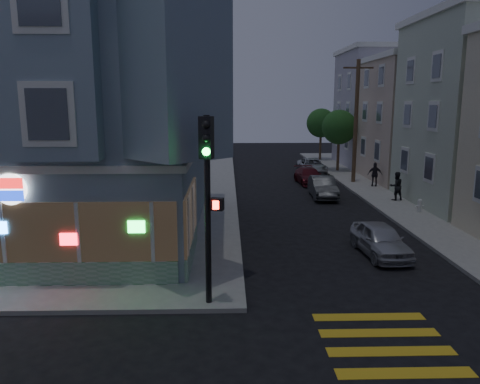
{
  "coord_description": "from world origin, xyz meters",
  "views": [
    {
      "loc": [
        2.46,
        -10.81,
        6.11
      ],
      "look_at": [
        2.89,
        5.48,
        2.96
      ],
      "focal_mm": 35.0,
      "sensor_mm": 36.0,
      "label": 1
    }
  ],
  "objects_px": {
    "parked_car_a": "(380,240)",
    "parked_car_b": "(323,187)",
    "pedestrian_b": "(375,174)",
    "fire_hydrant": "(420,205)",
    "utility_pole": "(356,120)",
    "street_tree_far": "(321,123)",
    "street_tree_near": "(339,127)",
    "traffic_signal": "(208,180)",
    "parked_car_d": "(312,166)",
    "parked_car_c": "(309,176)",
    "pedestrian_a": "(396,186)"
  },
  "relations": [
    {
      "from": "parked_car_a",
      "to": "parked_car_b",
      "type": "bearing_deg",
      "value": 86.11
    },
    {
      "from": "pedestrian_b",
      "to": "fire_hydrant",
      "type": "height_order",
      "value": "pedestrian_b"
    },
    {
      "from": "utility_pole",
      "to": "street_tree_far",
      "type": "relative_size",
      "value": 1.7
    },
    {
      "from": "street_tree_near",
      "to": "parked_car_b",
      "type": "xyz_separation_m",
      "value": [
        -3.6,
        -11.27,
        -3.25
      ]
    },
    {
      "from": "pedestrian_b",
      "to": "parked_car_b",
      "type": "bearing_deg",
      "value": 49.05
    },
    {
      "from": "utility_pole",
      "to": "traffic_signal",
      "type": "height_order",
      "value": "utility_pole"
    },
    {
      "from": "parked_car_a",
      "to": "utility_pole",
      "type": "bearing_deg",
      "value": 74.7
    },
    {
      "from": "street_tree_near",
      "to": "parked_car_a",
      "type": "height_order",
      "value": "street_tree_near"
    },
    {
      "from": "parked_car_b",
      "to": "traffic_signal",
      "type": "xyz_separation_m",
      "value": [
        -6.71,
        -16.39,
        3.25
      ]
    },
    {
      "from": "street_tree_near",
      "to": "parked_car_d",
      "type": "height_order",
      "value": "street_tree_near"
    },
    {
      "from": "utility_pole",
      "to": "pedestrian_b",
      "type": "distance_m",
      "value": 4.41
    },
    {
      "from": "parked_car_b",
      "to": "parked_car_c",
      "type": "distance_m",
      "value": 5.2
    },
    {
      "from": "parked_car_a",
      "to": "pedestrian_a",
      "type": "bearing_deg",
      "value": 63.32
    },
    {
      "from": "pedestrian_b",
      "to": "fire_hydrant",
      "type": "xyz_separation_m",
      "value": [
        0.0,
        -8.01,
        -0.47
      ]
    },
    {
      "from": "parked_car_a",
      "to": "parked_car_d",
      "type": "distance_m",
      "value": 22.0
    },
    {
      "from": "fire_hydrant",
      "to": "parked_car_a",
      "type": "bearing_deg",
      "value": -122.88
    },
    {
      "from": "parked_car_b",
      "to": "parked_car_d",
      "type": "height_order",
      "value": "parked_car_b"
    },
    {
      "from": "parked_car_a",
      "to": "parked_car_d",
      "type": "bearing_deg",
      "value": 83.11
    },
    {
      "from": "street_tree_far",
      "to": "parked_car_c",
      "type": "height_order",
      "value": "street_tree_far"
    },
    {
      "from": "traffic_signal",
      "to": "street_tree_far",
      "type": "bearing_deg",
      "value": 91.27
    },
    {
      "from": "parked_car_b",
      "to": "traffic_signal",
      "type": "bearing_deg",
      "value": -109.91
    },
    {
      "from": "traffic_signal",
      "to": "fire_hydrant",
      "type": "distance_m",
      "value": 16.44
    },
    {
      "from": "parked_car_c",
      "to": "fire_hydrant",
      "type": "distance_m",
      "value": 10.89
    },
    {
      "from": "utility_pole",
      "to": "street_tree_far",
      "type": "height_order",
      "value": "utility_pole"
    },
    {
      "from": "parked_car_d",
      "to": "traffic_signal",
      "type": "xyz_separation_m",
      "value": [
        -7.86,
        -26.79,
        3.29
      ]
    },
    {
      "from": "street_tree_far",
      "to": "pedestrian_a",
      "type": "relative_size",
      "value": 3.03
    },
    {
      "from": "utility_pole",
      "to": "pedestrian_b",
      "type": "height_order",
      "value": "utility_pole"
    },
    {
      "from": "street_tree_near",
      "to": "utility_pole",
      "type": "bearing_deg",
      "value": -91.91
    },
    {
      "from": "pedestrian_b",
      "to": "parked_car_c",
      "type": "relative_size",
      "value": 0.41
    },
    {
      "from": "pedestrian_b",
      "to": "parked_car_a",
      "type": "distance_m",
      "value": 15.46
    },
    {
      "from": "street_tree_near",
      "to": "pedestrian_b",
      "type": "relative_size",
      "value": 3.09
    },
    {
      "from": "street_tree_far",
      "to": "parked_car_c",
      "type": "xyz_separation_m",
      "value": [
        -3.6,
        -14.07,
        -3.33
      ]
    },
    {
      "from": "parked_car_b",
      "to": "traffic_signal",
      "type": "height_order",
      "value": "traffic_signal"
    },
    {
      "from": "pedestrian_b",
      "to": "parked_car_d",
      "type": "relative_size",
      "value": 0.37
    },
    {
      "from": "street_tree_far",
      "to": "pedestrian_a",
      "type": "bearing_deg",
      "value": -88.33
    },
    {
      "from": "pedestrian_a",
      "to": "fire_hydrant",
      "type": "xyz_separation_m",
      "value": [
        0.19,
        -3.21,
        -0.49
      ]
    },
    {
      "from": "street_tree_near",
      "to": "traffic_signal",
      "type": "relative_size",
      "value": 0.95
    },
    {
      "from": "utility_pole",
      "to": "street_tree_near",
      "type": "xyz_separation_m",
      "value": [
        0.2,
        6.0,
        -0.86
      ]
    },
    {
      "from": "street_tree_far",
      "to": "parked_car_d",
      "type": "xyz_separation_m",
      "value": [
        -2.45,
        -8.87,
        -3.29
      ]
    },
    {
      "from": "pedestrian_a",
      "to": "parked_car_c",
      "type": "xyz_separation_m",
      "value": [
        -4.21,
        6.76,
        -0.42
      ]
    },
    {
      "from": "fire_hydrant",
      "to": "pedestrian_a",
      "type": "bearing_deg",
      "value": 93.44
    },
    {
      "from": "utility_pole",
      "to": "parked_car_d",
      "type": "xyz_separation_m",
      "value": [
        -2.25,
        5.13,
        -4.15
      ]
    },
    {
      "from": "parked_car_c",
      "to": "traffic_signal",
      "type": "height_order",
      "value": "traffic_signal"
    },
    {
      "from": "street_tree_far",
      "to": "parked_car_b",
      "type": "height_order",
      "value": "street_tree_far"
    },
    {
      "from": "fire_hydrant",
      "to": "street_tree_near",
      "type": "bearing_deg",
      "value": 92.86
    },
    {
      "from": "parked_car_a",
      "to": "fire_hydrant",
      "type": "relative_size",
      "value": 5.2
    },
    {
      "from": "street_tree_near",
      "to": "fire_hydrant",
      "type": "height_order",
      "value": "street_tree_near"
    },
    {
      "from": "parked_car_b",
      "to": "pedestrian_b",
      "type": "bearing_deg",
      "value": 38.78
    },
    {
      "from": "utility_pole",
      "to": "parked_car_c",
      "type": "relative_size",
      "value": 2.17
    },
    {
      "from": "utility_pole",
      "to": "parked_car_c",
      "type": "bearing_deg",
      "value": -178.8
    }
  ]
}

